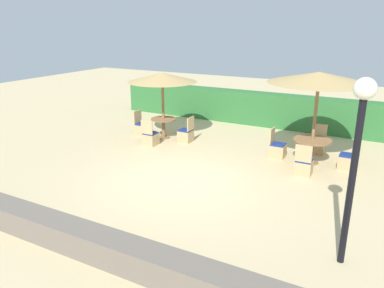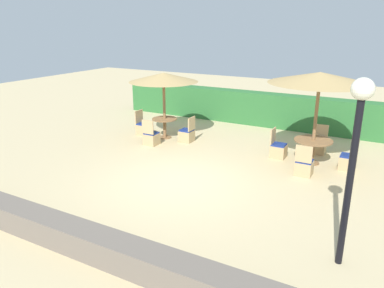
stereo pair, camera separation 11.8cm
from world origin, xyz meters
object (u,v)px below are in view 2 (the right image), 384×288
object	(u,v)px
patio_chair_back_right_west	(278,149)
patio_chair_back_right_east	(348,161)
lamp_post	(356,138)
parasol_back_left	(164,78)
round_table_back_left	(165,123)
patio_chair_back_left_west	(143,128)
parasol_back_right	(320,78)
patio_chair_back_right_north	(318,145)
patio_chair_back_left_south	(151,138)
round_table_back_right	(313,144)
patio_chair_back_left_east	(187,135)
patio_chair_back_right_south	(304,166)

from	to	relation	value
patio_chair_back_right_west	patio_chair_back_right_east	bearing A→B (deg)	88.93
lamp_post	parasol_back_left	bearing A→B (deg)	144.38
round_table_back_left	lamp_post	bearing A→B (deg)	-35.62
patio_chair_back_left_west	parasol_back_right	distance (m)	6.77
round_table_back_left	parasol_back_right	distance (m)	5.77
round_table_back_left	patio_chair_back_right_north	distance (m)	5.47
patio_chair_back_left_south	round_table_back_right	xyz separation A→B (m)	(5.35, 0.86, 0.34)
round_table_back_left	patio_chair_back_right_north	size ratio (longest dim) A/B	0.99
patio_chair_back_left_east	patio_chair_back_left_west	xyz separation A→B (m)	(-1.92, -0.02, 0.00)
parasol_back_left	patio_chair_back_right_west	xyz separation A→B (m)	(4.33, -0.06, -1.98)
patio_chair_back_left_west	patio_chair_back_right_south	size ratio (longest dim) A/B	1.00
patio_chair_back_right_south	patio_chair_back_right_west	xyz separation A→B (m)	(-1.07, 1.10, 0.00)
parasol_back_right	patio_chair_back_right_north	size ratio (longest dim) A/B	3.18
parasol_back_left	patio_chair_back_left_east	distance (m)	2.20
lamp_post	patio_chair_back_left_east	world-z (taller)	lamp_post
round_table_back_left	patio_chair_back_left_east	bearing A→B (deg)	-1.01
lamp_post	patio_chair_back_right_north	size ratio (longest dim) A/B	3.57
parasol_back_right	round_table_back_right	size ratio (longest dim) A/B	2.60
patio_chair_back_right_west	patio_chair_back_right_north	size ratio (longest dim) A/B	1.00
round_table_back_right	patio_chair_back_right_west	size ratio (longest dim) A/B	1.23
round_table_back_right	patio_chair_back_right_north	size ratio (longest dim) A/B	1.23
lamp_post	patio_chair_back_right_north	distance (m)	6.48
lamp_post	patio_chair_back_right_west	xyz separation A→B (m)	(-2.58, 4.90, -2.09)
lamp_post	patio_chair_back_left_west	world-z (taller)	lamp_post
patio_chair_back_right_west	patio_chair_back_right_north	bearing A→B (deg)	134.84
parasol_back_left	patio_chair_back_right_east	size ratio (longest dim) A/B	2.67
parasol_back_left	patio_chair_back_left_west	distance (m)	2.20
parasol_back_right	patio_chair_back_right_east	world-z (taller)	parasol_back_right
patio_chair_back_left_west	round_table_back_left	bearing A→B (deg)	92.09
patio_chair_back_right_south	patio_chair_back_right_north	world-z (taller)	same
patio_chair_back_right_east	patio_chair_back_right_north	world-z (taller)	same
patio_chair_back_left_west	round_table_back_right	bearing A→B (deg)	89.54
parasol_back_right	round_table_back_right	distance (m)	2.00
parasol_back_left	patio_chair_back_left_east	bearing A→B (deg)	-1.01
parasol_back_right	parasol_back_left	bearing A→B (deg)	179.09
patio_chair_back_left_south	patio_chair_back_right_west	distance (m)	4.38
lamp_post	patio_chair_back_right_west	size ratio (longest dim) A/B	3.57
parasol_back_left	patio_chair_back_left_south	bearing A→B (deg)	-87.29
parasol_back_right	patio_chair_back_right_south	distance (m)	2.58
patio_chair_back_left_east	patio_chair_back_left_west	distance (m)	1.92
parasol_back_left	round_table_back_left	bearing A→B (deg)	0.00
patio_chair_back_left_south	round_table_back_right	bearing A→B (deg)	9.16
lamp_post	patio_chair_back_left_south	distance (m)	8.22
round_table_back_left	patio_chair_back_left_east	distance (m)	1.01
lamp_post	round_table_back_left	distance (m)	8.69
round_table_back_right	patio_chair_back_right_east	xyz separation A→B (m)	(1.04, -0.01, -0.34)
parasol_back_left	patio_chair_back_right_west	bearing A→B (deg)	-0.75
patio_chair_back_left_west	patio_chair_back_right_west	xyz separation A→B (m)	(5.29, -0.02, 0.00)
parasol_back_left	lamp_post	bearing A→B (deg)	-35.62
round_table_back_right	parasol_back_right	bearing A→B (deg)	45.00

